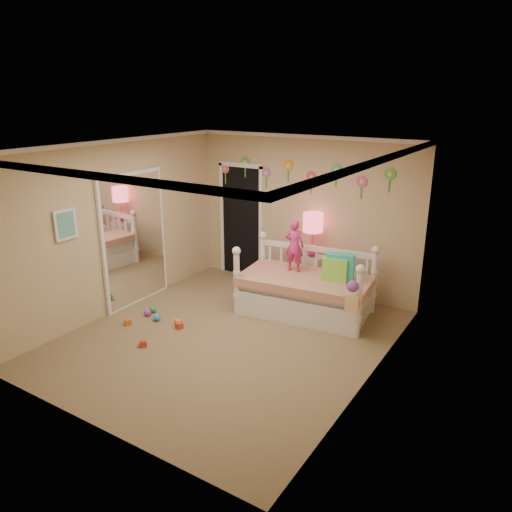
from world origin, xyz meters
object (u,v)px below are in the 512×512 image
Objects in this scene: nightstand at (311,275)px; daybed at (305,280)px; table_lamp at (313,228)px; child at (294,246)px.

daybed is at bearing -66.74° from nightstand.
nightstand is (-0.25, 0.72, -0.20)m from daybed.
daybed is at bearing -70.91° from table_lamp.
child is at bearing -91.50° from table_lamp.
child is 1.14× the size of table_lamp.
daybed is at bearing 146.44° from child.
nightstand is at bearing 102.31° from daybed.
table_lamp is at bearing -100.76° from child.
child is 0.90m from nightstand.
daybed is 2.91× the size of nightstand.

